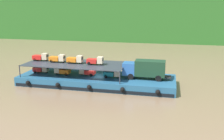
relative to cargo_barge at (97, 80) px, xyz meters
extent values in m
plane|color=#7F664C|center=(0.00, 0.03, -0.75)|extent=(400.00, 400.00, 0.00)
cube|color=#23567A|center=(0.00, 0.03, 0.00)|extent=(26.42, 8.05, 1.50)
cube|color=black|center=(0.00, -4.01, -0.40)|extent=(25.89, 0.06, 0.50)
sphere|color=black|center=(-10.57, -4.20, 0.10)|extent=(0.71, 0.71, 0.71)
sphere|color=black|center=(-5.28, -4.20, 0.10)|extent=(0.71, 0.71, 0.71)
sphere|color=black|center=(0.00, -4.20, 0.10)|extent=(0.71, 0.71, 0.71)
sphere|color=black|center=(5.28, -4.20, 0.10)|extent=(0.71, 0.71, 0.71)
sphere|color=black|center=(10.57, -4.20, 0.10)|extent=(0.71, 0.71, 0.71)
cube|color=#285BA3|center=(5.61, 0.14, 2.35)|extent=(2.01, 2.19, 2.00)
cube|color=#192833|center=(4.58, 0.15, 2.70)|extent=(0.07, 1.84, 0.60)
cube|color=#193823|center=(9.01, 0.13, 2.60)|extent=(4.81, 2.32, 2.50)
cube|color=black|center=(9.01, 0.13, 1.30)|extent=(6.81, 1.41, 0.20)
cylinder|color=black|center=(6.01, 1.15, 1.25)|extent=(1.00, 0.28, 1.00)
cylinder|color=black|center=(6.00, -0.87, 1.25)|extent=(1.00, 0.28, 1.00)
cylinder|color=black|center=(10.45, 1.13, 1.25)|extent=(1.00, 0.28, 1.00)
cylinder|color=black|center=(10.44, -0.89, 1.25)|extent=(1.00, 0.28, 1.00)
cylinder|color=#2D333D|center=(4.73, 3.58, 1.75)|extent=(0.16, 0.16, 2.00)
cylinder|color=#2D333D|center=(4.73, -3.51, 1.75)|extent=(0.16, 0.16, 2.00)
cylinder|color=#2D333D|center=(-12.33, 3.58, 1.75)|extent=(0.16, 0.16, 2.00)
cylinder|color=#2D333D|center=(-12.33, -3.51, 1.75)|extent=(0.16, 0.16, 2.00)
cube|color=#2D333D|center=(-3.80, 0.03, 2.70)|extent=(17.22, 7.25, 0.10)
cube|color=red|center=(-10.82, -0.06, 1.38)|extent=(1.71, 1.22, 0.70)
cube|color=#C6B793|center=(-9.42, -0.08, 1.58)|extent=(0.91, 1.01, 1.10)
cube|color=#19232D|center=(-8.95, -0.09, 1.69)|extent=(0.05, 0.85, 0.38)
cylinder|color=black|center=(-9.27, -0.08, 1.03)|extent=(0.56, 0.15, 0.56)
cylinder|color=black|center=(-11.22, -0.59, 1.03)|extent=(0.56, 0.15, 0.56)
cylinder|color=black|center=(-11.21, 0.47, 1.03)|extent=(0.56, 0.15, 0.56)
cube|color=orange|center=(-5.52, -0.44, 1.38)|extent=(1.73, 1.24, 0.70)
cube|color=beige|center=(-6.92, -0.41, 1.58)|extent=(0.92, 1.02, 1.10)
cube|color=#19232D|center=(-7.39, -0.40, 1.69)|extent=(0.06, 0.85, 0.38)
cylinder|color=black|center=(-7.07, -0.41, 1.03)|extent=(0.56, 0.15, 0.56)
cylinder|color=black|center=(-5.11, 0.08, 1.03)|extent=(0.56, 0.15, 0.56)
cylinder|color=black|center=(-5.13, -0.98, 1.03)|extent=(0.56, 0.15, 0.56)
cube|color=red|center=(-1.13, -0.02, 1.38)|extent=(1.77, 1.29, 0.70)
cube|color=beige|center=(-2.53, 0.06, 1.58)|extent=(0.96, 1.05, 1.10)
cube|color=#19232D|center=(-3.00, 0.09, 1.69)|extent=(0.09, 0.85, 0.38)
cylinder|color=black|center=(-2.68, 0.07, 1.03)|extent=(0.57, 0.17, 0.56)
cylinder|color=black|center=(-0.70, 0.49, 1.03)|extent=(0.57, 0.17, 0.56)
cylinder|color=black|center=(-0.76, -0.57, 1.03)|extent=(0.57, 0.17, 0.56)
cube|color=teal|center=(2.25, -0.29, 1.38)|extent=(1.72, 1.22, 0.70)
cube|color=beige|center=(3.65, -0.27, 1.58)|extent=(0.91, 1.01, 1.10)
cube|color=#19232D|center=(4.12, -0.27, 1.69)|extent=(0.05, 0.85, 0.38)
cylinder|color=black|center=(3.80, -0.27, 1.03)|extent=(0.56, 0.15, 0.56)
cylinder|color=black|center=(1.86, -0.83, 1.03)|extent=(0.56, 0.15, 0.56)
cylinder|color=black|center=(1.84, 0.23, 1.03)|extent=(0.56, 0.15, 0.56)
cube|color=red|center=(-11.19, 0.74, 3.38)|extent=(1.74, 1.25, 0.70)
cube|color=#C6B793|center=(-9.79, 0.79, 3.58)|extent=(0.93, 1.03, 1.10)
cube|color=#19232D|center=(-9.32, 0.80, 3.69)|extent=(0.07, 0.85, 0.38)
cylinder|color=black|center=(-9.64, 0.79, 3.03)|extent=(0.56, 0.16, 0.56)
cylinder|color=black|center=(-11.57, 0.20, 3.03)|extent=(0.56, 0.16, 0.56)
cylinder|color=black|center=(-11.60, 1.26, 3.03)|extent=(0.56, 0.16, 0.56)
cube|color=orange|center=(-7.72, 0.28, 3.38)|extent=(1.71, 1.21, 0.70)
cube|color=beige|center=(-6.32, 0.29, 3.58)|extent=(0.91, 1.01, 1.10)
cube|color=#19232D|center=(-5.85, 0.29, 3.69)|extent=(0.05, 0.85, 0.38)
cylinder|color=black|center=(-6.17, 0.29, 3.03)|extent=(0.56, 0.14, 0.56)
cylinder|color=black|center=(-8.12, -0.25, 3.03)|extent=(0.56, 0.14, 0.56)
cylinder|color=black|center=(-8.12, 0.81, 3.03)|extent=(0.56, 0.14, 0.56)
cube|color=orange|center=(-4.37, 0.14, 3.38)|extent=(1.74, 1.25, 0.70)
cube|color=beige|center=(-2.97, 0.10, 3.58)|extent=(0.93, 1.03, 1.10)
cube|color=#19232D|center=(-2.50, 0.09, 3.69)|extent=(0.07, 0.85, 0.38)
cylinder|color=black|center=(-2.82, 0.10, 3.03)|extent=(0.56, 0.16, 0.56)
cylinder|color=black|center=(-4.78, -0.37, 3.03)|extent=(0.56, 0.16, 0.56)
cylinder|color=black|center=(-4.75, 0.69, 3.03)|extent=(0.56, 0.16, 0.56)
cube|color=red|center=(-0.69, -0.11, 3.38)|extent=(1.71, 1.21, 0.70)
cube|color=beige|center=(0.71, -0.10, 3.58)|extent=(0.91, 1.01, 1.10)
cube|color=#19232D|center=(1.18, -0.09, 3.69)|extent=(0.05, 0.85, 0.38)
cylinder|color=black|center=(0.86, -0.10, 3.03)|extent=(0.56, 0.14, 0.56)
cylinder|color=black|center=(-1.09, -0.64, 3.03)|extent=(0.56, 0.14, 0.56)
cylinder|color=black|center=(-1.10, 0.42, 3.03)|extent=(0.56, 0.14, 0.56)
camera|label=1|loc=(11.81, -40.18, 12.41)|focal=40.77mm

